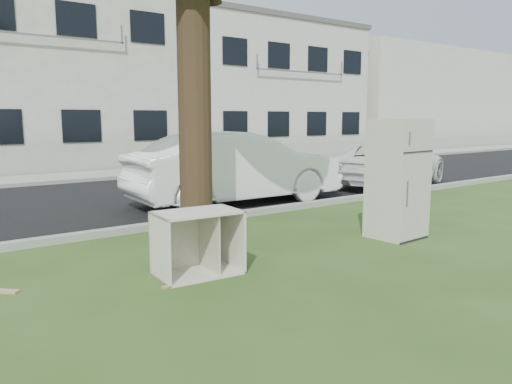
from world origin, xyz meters
TOP-DOWN VIEW (x-y plane):
  - ground at (0.00, 0.00)m, footprint 120.00×120.00m
  - road at (0.00, 6.00)m, footprint 120.00×7.00m
  - kerb_near at (0.00, 2.45)m, footprint 120.00×0.18m
  - kerb_far at (0.00, 9.55)m, footprint 120.00×0.18m
  - sidewalk at (0.00, 11.00)m, footprint 120.00×2.80m
  - low_wall at (0.00, 12.60)m, footprint 120.00×0.15m
  - townhouse_center at (0.00, 17.50)m, footprint 11.22×8.16m
  - townhouse_right at (12.00, 17.50)m, footprint 10.20×8.16m
  - filler_right at (26.00, 18.00)m, footprint 16.00×9.00m
  - fridge at (2.05, -0.36)m, footprint 0.82×0.77m
  - cabinet at (-1.50, -0.17)m, footprint 1.06×0.70m
  - plank_a at (-1.60, -0.30)m, footprint 1.01×0.32m
  - plank_c at (-1.60, 0.17)m, footprint 0.44×0.81m
  - car_center at (1.77, 3.81)m, footprint 4.94×1.88m
  - car_right at (6.83, 3.62)m, footprint 4.90×3.36m

SIDE VIEW (x-z plane):
  - ground at x=0.00m, z-range 0.00..0.00m
  - kerb_near at x=0.00m, z-range -0.06..0.06m
  - kerb_far at x=0.00m, z-range -0.06..0.06m
  - road at x=0.00m, z-range 0.00..0.01m
  - sidewalk at x=0.00m, z-range 0.00..0.01m
  - plank_a at x=-1.60m, z-range 0.00..0.02m
  - plank_c at x=-1.60m, z-range 0.00..0.02m
  - low_wall at x=0.00m, z-range 0.00..0.70m
  - cabinet at x=-1.50m, z-range 0.00..0.79m
  - car_right at x=6.83m, z-range 0.00..1.24m
  - car_center at x=1.77m, z-range 0.00..1.61m
  - fridge at x=2.05m, z-range 0.00..1.89m
  - filler_right at x=26.00m, z-range 0.00..6.40m
  - townhouse_right at x=12.00m, z-range 0.00..6.84m
  - townhouse_center at x=0.00m, z-range 0.00..7.44m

